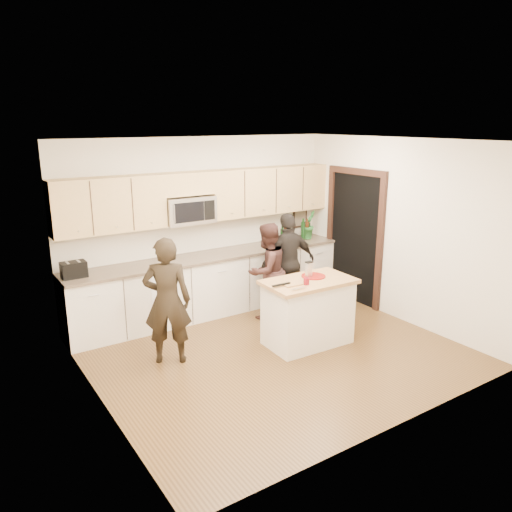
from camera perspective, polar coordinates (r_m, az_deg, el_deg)
floor at (r=6.66m, az=2.15°, el=-10.87°), size 4.50×4.50×0.00m
room_shell at (r=6.10m, az=2.31°, el=3.88°), size 4.52×4.02×2.71m
back_cabinetry at (r=7.81m, az=-5.05°, el=-3.15°), size 4.50×0.66×0.94m
upper_cabinetry at (r=7.64m, az=-5.59°, el=7.00°), size 4.50×0.33×0.75m
microwave at (r=7.48m, az=-7.75°, el=5.26°), size 0.76×0.41×0.40m
doorway at (r=8.31m, az=11.18°, el=2.64°), size 0.06×1.25×2.20m
framed_picture at (r=8.89m, az=5.03°, el=4.51°), size 0.30×0.03×0.38m
dish_towel at (r=7.17m, az=-11.07°, el=-2.33°), size 0.34×0.60×0.48m
island at (r=6.76m, az=5.95°, el=-6.34°), size 1.23×0.75×0.90m
red_plate at (r=6.75m, az=6.58°, el=-2.30°), size 0.32×0.32×0.02m
box_grater at (r=6.67m, az=6.07°, el=-1.46°), size 0.10×0.06×0.21m
drink_glass at (r=6.41m, az=5.78°, el=-2.89°), size 0.08×0.08×0.09m
cutting_board at (r=6.41m, az=4.30°, el=-3.20°), size 0.29×0.17×0.02m
tongs at (r=6.32m, az=2.90°, el=-3.28°), size 0.27×0.04×0.02m
knife at (r=6.21m, az=4.91°, el=-3.71°), size 0.20×0.03×0.01m
toaster at (r=6.94m, az=-20.11°, el=-1.48°), size 0.32×0.20×0.21m
bottle_cluster at (r=8.54m, az=4.76°, el=2.92°), size 0.66×0.29×0.40m
orchid at (r=8.70m, az=6.00°, el=3.60°), size 0.34×0.31×0.49m
woman_left at (r=6.21m, az=-10.12°, el=-5.08°), size 0.70×0.62×1.60m
woman_center at (r=7.53m, az=1.24°, el=-1.72°), size 0.82×0.70×1.47m
woman_right at (r=7.79m, az=3.70°, el=-0.78°), size 0.96×0.50×1.57m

